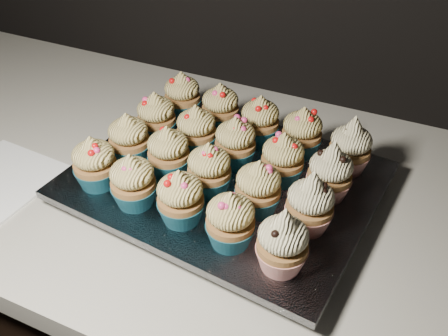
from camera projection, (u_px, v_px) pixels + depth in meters
name	position (u px, v px, depth m)	size (l,w,h in m)	color
cabinet	(143.00, 314.00, 1.15)	(2.40, 0.60, 0.86)	black
worktop	(117.00, 158.00, 0.87)	(2.44, 0.64, 0.04)	beige
napkin	(0.00, 180.00, 0.79)	(0.16, 0.16, 0.00)	white
baking_tray	(224.00, 188.00, 0.76)	(0.40, 0.30, 0.02)	black
foil_lining	(224.00, 180.00, 0.75)	(0.43, 0.34, 0.01)	silver
cupcake_0	(95.00, 163.00, 0.71)	(0.06, 0.06, 0.08)	#175B6F
cupcake_1	(133.00, 182.00, 0.67)	(0.06, 0.06, 0.08)	#175B6F
cupcake_2	(180.00, 198.00, 0.65)	(0.06, 0.06, 0.08)	#175B6F
cupcake_3	(230.00, 220.00, 0.62)	(0.06, 0.06, 0.08)	#175B6F
cupcake_4	(283.00, 243.00, 0.58)	(0.06, 0.06, 0.10)	red
cupcake_5	(129.00, 139.00, 0.75)	(0.06, 0.06, 0.08)	#175B6F
cupcake_6	(169.00, 153.00, 0.73)	(0.06, 0.06, 0.08)	#175B6F
cupcake_7	(209.00, 170.00, 0.70)	(0.06, 0.06, 0.08)	#175B6F
cupcake_8	(258.00, 188.00, 0.66)	(0.06, 0.06, 0.08)	#175B6F
cupcake_9	(310.00, 204.00, 0.64)	(0.06, 0.06, 0.10)	red
cupcake_10	(156.00, 117.00, 0.80)	(0.06, 0.06, 0.08)	#175B6F
cupcake_11	(196.00, 130.00, 0.77)	(0.06, 0.06, 0.08)	#175B6F
cupcake_12	(235.00, 143.00, 0.75)	(0.06, 0.06, 0.08)	#175B6F
cupcake_13	(283.00, 159.00, 0.71)	(0.06, 0.06, 0.08)	#175B6F
cupcake_14	(330.00, 173.00, 0.69)	(0.06, 0.06, 0.10)	red
cupcake_15	(182.00, 96.00, 0.86)	(0.06, 0.06, 0.08)	#175B6F
cupcake_16	(220.00, 108.00, 0.83)	(0.06, 0.06, 0.08)	#175B6F
cupcake_17	(260.00, 121.00, 0.79)	(0.06, 0.06, 0.08)	#175B6F
cupcake_18	(302.00, 133.00, 0.77)	(0.06, 0.06, 0.08)	#175B6F
cupcake_19	(350.00, 147.00, 0.73)	(0.06, 0.06, 0.10)	red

